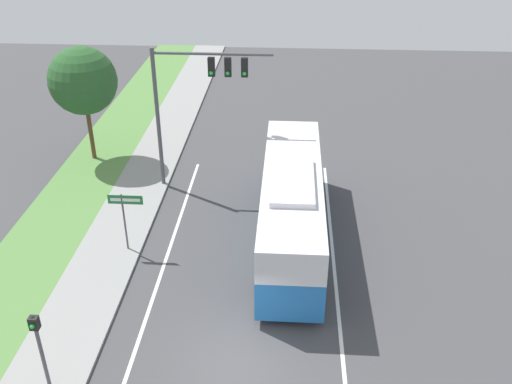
% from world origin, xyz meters
% --- Properties ---
extents(ground_plane, '(80.00, 80.00, 0.00)m').
position_xyz_m(ground_plane, '(0.00, 0.00, 0.00)').
color(ground_plane, '#424244').
extents(sidewalk, '(2.80, 80.00, 0.12)m').
position_xyz_m(sidewalk, '(-6.20, 0.00, 0.06)').
color(sidewalk, gray).
rests_on(sidewalk, ground_plane).
extents(lane_divider_near, '(0.14, 30.00, 0.01)m').
position_xyz_m(lane_divider_near, '(-3.60, 0.00, 0.00)').
color(lane_divider_near, silver).
rests_on(lane_divider_near, ground_plane).
extents(lane_divider_far, '(0.14, 30.00, 0.01)m').
position_xyz_m(lane_divider_far, '(3.60, 0.00, 0.00)').
color(lane_divider_far, silver).
rests_on(lane_divider_far, ground_plane).
extents(bus, '(2.70, 11.72, 3.60)m').
position_xyz_m(bus, '(1.73, 7.70, 1.95)').
color(bus, '#236BB7').
rests_on(bus, ground_plane).
extents(signal_gantry, '(5.85, 0.41, 7.35)m').
position_xyz_m(signal_gantry, '(-3.16, 12.46, 5.34)').
color(signal_gantry, '#4C4C51').
rests_on(signal_gantry, ground_plane).
extents(pedestrian_signal, '(0.28, 0.34, 3.00)m').
position_xyz_m(pedestrian_signal, '(-5.92, -1.34, 2.05)').
color(pedestrian_signal, '#4C4C51').
rests_on(pedestrian_signal, ground_plane).
extents(street_sign, '(1.49, 0.08, 2.85)m').
position_xyz_m(street_sign, '(-5.30, 6.39, 2.03)').
color(street_sign, '#4C4C51').
rests_on(street_sign, ground_plane).
extents(roadside_tree, '(3.70, 3.70, 6.46)m').
position_xyz_m(roadside_tree, '(-9.69, 15.32, 4.70)').
color(roadside_tree, brown).
rests_on(roadside_tree, grass_verge).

